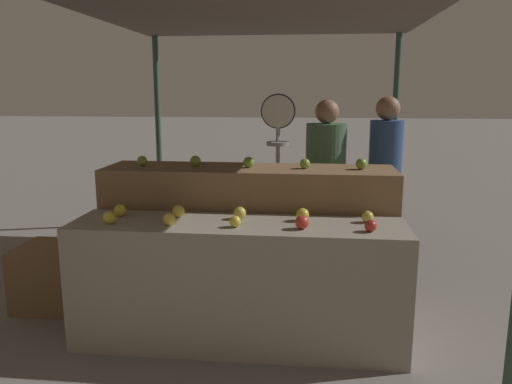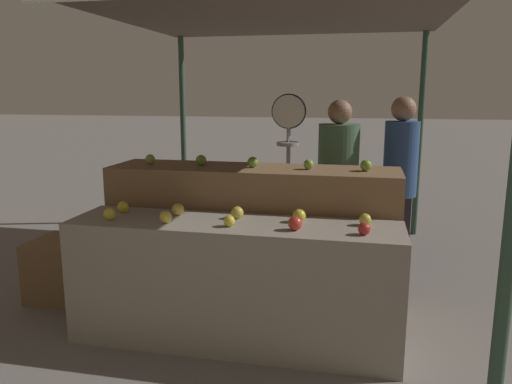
{
  "view_description": "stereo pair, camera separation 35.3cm",
  "coord_description": "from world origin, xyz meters",
  "px_view_note": "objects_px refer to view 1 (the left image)",
  "views": [
    {
      "loc": [
        0.47,
        -3.14,
        1.7
      ],
      "look_at": [
        0.09,
        0.3,
        1.0
      ],
      "focal_mm": 35.0,
      "sensor_mm": 36.0,
      "label": 1
    },
    {
      "loc": [
        0.82,
        -3.08,
        1.7
      ],
      "look_at": [
        0.09,
        0.3,
        1.0
      ],
      "focal_mm": 35.0,
      "sensor_mm": 36.0,
      "label": 2
    }
  ],
  "objects_px": {
    "produce_scale": "(278,145)",
    "person_vendor_at_scale": "(325,176)",
    "person_customer_left": "(385,171)",
    "wooden_crate_side": "(52,276)"
  },
  "relations": [
    {
      "from": "person_vendor_at_scale",
      "to": "person_customer_left",
      "type": "height_order",
      "value": "person_customer_left"
    },
    {
      "from": "person_vendor_at_scale",
      "to": "person_customer_left",
      "type": "relative_size",
      "value": 0.98
    },
    {
      "from": "wooden_crate_side",
      "to": "person_customer_left",
      "type": "bearing_deg",
      "value": 21.83
    },
    {
      "from": "person_customer_left",
      "to": "wooden_crate_side",
      "type": "relative_size",
      "value": 3.32
    },
    {
      "from": "produce_scale",
      "to": "person_customer_left",
      "type": "bearing_deg",
      "value": 17.46
    },
    {
      "from": "person_customer_left",
      "to": "wooden_crate_side",
      "type": "xyz_separation_m",
      "value": [
        -2.72,
        -1.09,
        -0.72
      ]
    },
    {
      "from": "wooden_crate_side",
      "to": "produce_scale",
      "type": "bearing_deg",
      "value": 24.15
    },
    {
      "from": "person_vendor_at_scale",
      "to": "wooden_crate_side",
      "type": "xyz_separation_m",
      "value": [
        -2.17,
        -0.98,
        -0.68
      ]
    },
    {
      "from": "person_vendor_at_scale",
      "to": "person_customer_left",
      "type": "xyz_separation_m",
      "value": [
        0.55,
        0.11,
        0.04
      ]
    },
    {
      "from": "produce_scale",
      "to": "person_vendor_at_scale",
      "type": "height_order",
      "value": "produce_scale"
    }
  ]
}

